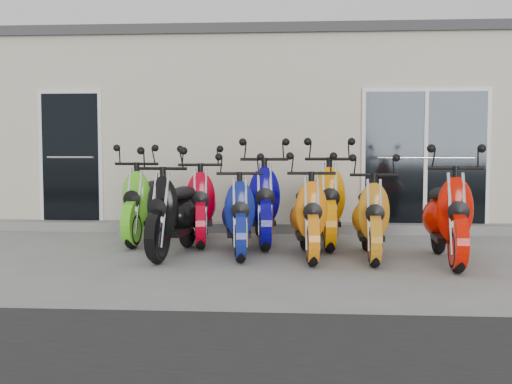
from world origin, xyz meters
TOP-DOWN VIEW (x-y plane):
  - ground at (0.00, 0.00)m, footprint 80.00×80.00m
  - building at (0.00, 5.20)m, footprint 14.00×6.00m
  - roof_cap at (0.00, 5.20)m, footprint 14.20×6.20m
  - front_step at (0.00, 2.02)m, footprint 14.00×0.40m
  - door_left at (-3.20, 2.17)m, footprint 1.07×0.08m
  - door_right at (2.60, 2.17)m, footprint 2.02×0.08m
  - scooter_front_black at (-0.98, -0.25)m, footprint 0.89×1.94m
  - scooter_front_blue at (-0.17, -0.14)m, footprint 0.88×1.84m
  - scooter_front_orange_a at (0.72, -0.30)m, footprint 0.77×1.83m
  - scooter_front_orange_b at (1.49, -0.30)m, footprint 0.69×1.78m
  - scooter_front_red at (2.36, -0.53)m, footprint 0.78×1.95m
  - scooter_back_green at (-1.60, 0.84)m, footprint 0.81×1.96m
  - scooter_back_red at (-0.82, 0.85)m, footprint 0.97×1.98m
  - scooter_back_blue at (0.08, 0.79)m, footprint 0.96×2.10m
  - scooter_back_yellow at (0.99, 0.78)m, footprint 0.78×2.05m

SIDE VIEW (x-z plane):
  - ground at x=0.00m, z-range 0.00..0.00m
  - front_step at x=0.00m, z-range 0.00..0.15m
  - scooter_front_orange_b at x=1.49m, z-range 0.00..1.30m
  - scooter_front_blue at x=-0.17m, z-range 0.00..1.31m
  - scooter_front_orange_a at x=0.72m, z-range 0.00..1.32m
  - scooter_front_black at x=-0.98m, z-range 0.00..1.39m
  - scooter_back_red at x=-0.82m, z-range 0.00..1.40m
  - scooter_back_green at x=-1.60m, z-range 0.00..1.42m
  - scooter_front_red at x=2.36m, z-range 0.00..1.42m
  - scooter_back_blue at x=0.08m, z-range 0.00..1.50m
  - scooter_back_yellow at x=0.99m, z-range 0.00..1.50m
  - door_left at x=-3.20m, z-range 0.15..2.37m
  - door_right at x=2.60m, z-range 0.15..2.37m
  - building at x=0.00m, z-range 0.00..3.20m
  - roof_cap at x=0.00m, z-range 3.20..3.36m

